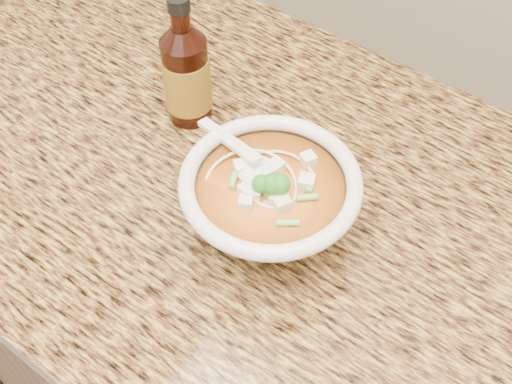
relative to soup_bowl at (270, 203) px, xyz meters
The scene contains 4 objects.
cabinet 0.52m from the soup_bowl, 48.02° to the left, with size 4.00×0.65×0.86m, color #321E0F.
counter_slab 0.10m from the soup_bowl, 48.02° to the left, with size 4.00×0.68×0.04m, color #A6893D.
soup_bowl is the anchor object (origin of this frame).
hot_sauce_bottle 0.22m from the soup_bowl, 155.58° to the left, with size 0.08×0.08×0.19m.
Camera 1 is at (0.20, 1.25, 1.53)m, focal length 45.00 mm.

